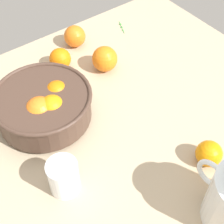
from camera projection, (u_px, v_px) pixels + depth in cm
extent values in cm
cube|color=tan|center=(111.00, 131.00, 98.10)|extent=(119.83, 98.33, 3.00)
cylinder|color=#473328|center=(46.00, 117.00, 98.91)|extent=(24.51, 24.51, 1.20)
cylinder|color=#473328|center=(44.00, 106.00, 95.46)|extent=(26.64, 26.64, 7.97)
torus|color=#473328|center=(41.00, 96.00, 92.46)|extent=(27.84, 27.84, 1.20)
sphere|color=orange|center=(57.00, 93.00, 97.07)|extent=(7.18, 7.18, 7.18)
sphere|color=orange|center=(57.00, 90.00, 99.12)|extent=(6.57, 6.57, 6.57)
sphere|color=orange|center=(40.00, 100.00, 96.95)|extent=(7.31, 7.31, 7.31)
sphere|color=orange|center=(21.00, 107.00, 95.27)|extent=(7.52, 7.52, 7.52)
sphere|color=orange|center=(24.00, 115.00, 93.37)|extent=(6.68, 6.68, 6.68)
sphere|color=orange|center=(40.00, 112.00, 92.49)|extent=(8.63, 8.63, 8.63)
sphere|color=orange|center=(53.00, 108.00, 92.77)|extent=(7.52, 7.52, 7.52)
sphere|color=orange|center=(61.00, 106.00, 95.75)|extent=(6.91, 6.91, 6.91)
torus|color=white|center=(212.00, 174.00, 76.59)|extent=(2.01, 7.95, 7.87)
cylinder|color=white|center=(64.00, 177.00, 81.03)|extent=(7.56, 7.56, 9.59)
cylinder|color=yellow|center=(65.00, 183.00, 83.19)|extent=(6.65, 6.65, 3.86)
sphere|color=orange|center=(105.00, 59.00, 110.51)|extent=(8.38, 8.38, 8.38)
sphere|color=orange|center=(60.00, 59.00, 111.51)|extent=(7.12, 7.12, 7.12)
sphere|color=orange|center=(75.00, 36.00, 119.16)|extent=(7.61, 7.61, 7.61)
sphere|color=orange|center=(209.00, 154.00, 87.00)|extent=(6.92, 6.92, 6.92)
cylinder|color=#3D843C|center=(122.00, 27.00, 128.99)|extent=(3.41, 7.40, 0.30)
sphere|color=#3D843C|center=(120.00, 24.00, 130.14)|extent=(0.99, 0.99, 0.99)
sphere|color=#3D843C|center=(122.00, 27.00, 128.87)|extent=(0.95, 0.95, 0.95)
sphere|color=#3D843C|center=(123.00, 30.00, 127.60)|extent=(0.78, 0.78, 0.78)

